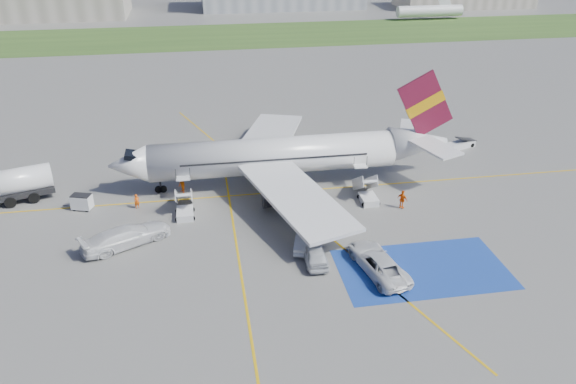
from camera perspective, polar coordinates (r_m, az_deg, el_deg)
name	(u,v)px	position (r m, az deg, el deg)	size (l,w,h in m)	color
ground	(296,254)	(49.12, 0.82, -6.31)	(400.00, 400.00, 0.00)	#60605E
grass_strip	(225,36)	(138.29, -6.42, 15.48)	(400.00, 30.00, 0.01)	#2D4C1E
taxiway_line_main	(276,192)	(59.39, -1.22, -0.05)	(120.00, 0.20, 0.01)	gold
taxiway_line_cross	(251,338)	(40.67, -3.77, -14.55)	(0.20, 60.00, 0.01)	gold
taxiway_line_diag	(276,192)	(59.39, -1.22, -0.05)	(0.20, 60.00, 0.01)	gold
staging_box	(422,269)	(48.51, 13.50, -7.62)	(14.00, 8.00, 0.01)	#183A95
airliner	(287,155)	(59.96, -0.11, 3.80)	(36.81, 32.95, 11.92)	silver
airstairs_fwd	(185,209)	(55.75, -10.44, -1.71)	(1.90, 5.20, 3.60)	silver
airstairs_aft	(367,195)	(58.09, 8.07, -0.29)	(1.90, 5.20, 3.60)	silver
fuel_tanker	(0,191)	(63.52, -27.25, 0.11)	(10.56, 5.65, 3.50)	black
gpu_cart	(82,203)	(59.43, -20.20, -1.03)	(2.20, 1.74, 1.61)	silver
belt_loader	(459,145)	(73.82, 16.99, 4.58)	(4.78, 2.86, 1.38)	silver
car_silver_a	(315,254)	(47.76, 2.71, -6.26)	(1.87, 4.65, 1.59)	silver
car_silver_b	(305,240)	(49.69, 1.73, -4.88)	(1.56, 4.49, 1.48)	#B5B7BC
van_white_a	(378,260)	(47.02, 9.16, -6.80)	(2.64, 5.72, 2.15)	silver
van_white_b	(126,233)	(51.79, -16.15, -4.05)	(2.47, 6.06, 2.38)	silver
crew_fwd	(137,201)	(57.93, -15.10, -0.93)	(0.56, 0.37, 1.53)	#EB560C
crew_nose	(182,185)	(60.05, -10.73, 0.66)	(0.81, 0.63, 1.67)	orange
crew_aft	(402,199)	(57.01, 11.55, -0.75)	(1.14, 0.47, 1.94)	orange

